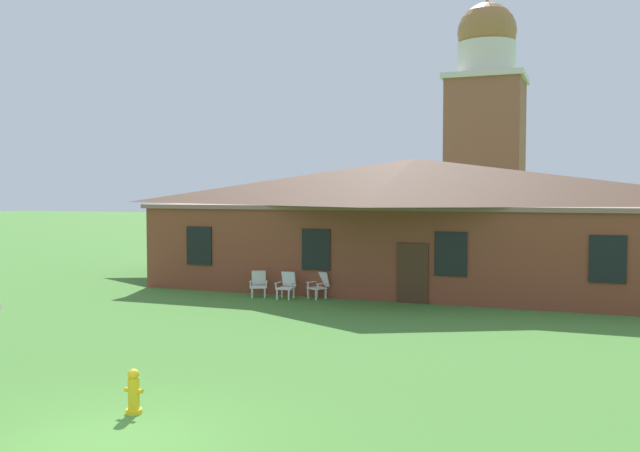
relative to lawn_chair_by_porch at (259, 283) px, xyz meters
The scene contains 7 objects.
ground_plane 14.95m from the lawn_chair_by_porch, 72.62° to the right, with size 200.00×200.00×0.00m, color #477F33.
brick_building 7.56m from the lawn_chair_by_porch, 51.92° to the left, with size 20.44×10.40×5.26m.
dome_tower 26.04m from the lawn_chair_by_porch, 78.99° to the left, with size 5.18×5.18×17.25m.
lawn_chair_by_porch is the anchor object (origin of this frame).
lawn_chair_near_door 1.11m from the lawn_chair_by_porch, ahead, with size 0.64×0.67×0.96m.
lawn_chair_left_end 2.26m from the lawn_chair_by_porch, 13.09° to the left, with size 0.83×0.86×0.96m.
fire_hydrant 13.34m from the lawn_chair_by_porch, 73.05° to the right, with size 0.36×0.28×0.79m.
Camera 1 is at (6.76, -8.38, 3.88)m, focal length 38.73 mm.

